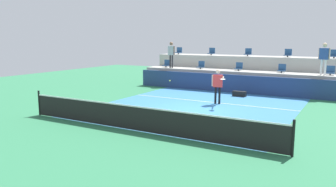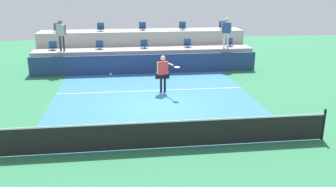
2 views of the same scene
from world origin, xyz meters
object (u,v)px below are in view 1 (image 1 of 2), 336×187
stadium_chair_upper_center (248,53)px  stadium_chair_lower_right (282,69)px  stadium_chair_upper_right (288,54)px  stadium_chair_upper_far_right (334,55)px  stadium_chair_lower_left (201,66)px  stadium_chair_upper_left (212,52)px  stadium_chair_lower_far_left (167,64)px  stadium_chair_upper_far_left (179,51)px  tennis_player (218,83)px  tennis_ball (170,81)px  stadium_chair_lower_center (239,67)px  spectator_leaning_on_rail (324,56)px  spectator_in_grey (171,52)px  equipment_bag (239,94)px  stadium_chair_lower_far_right (330,71)px

stadium_chair_upper_center → stadium_chair_lower_right: bearing=-34.5°
stadium_chair_upper_right → stadium_chair_upper_far_right: bearing=0.0°
stadium_chair_upper_center → stadium_chair_lower_left: bearing=-146.0°
stadium_chair_lower_right → stadium_chair_upper_left: bearing=161.2°
stadium_chair_lower_far_left → stadium_chair_upper_left: bearing=33.6°
stadium_chair_upper_far_left → tennis_player: 9.15m
stadium_chair_upper_center → tennis_ball: size_ratio=7.65×
stadium_chair_lower_far_left → stadium_chair_upper_center: bearing=18.5°
stadium_chair_lower_right → stadium_chair_upper_far_right: stadium_chair_upper_far_right is taller
stadium_chair_upper_far_right → tennis_player: size_ratio=0.30×
stadium_chair_upper_far_left → tennis_ball: bearing=-65.4°
stadium_chair_upper_far_left → stadium_chair_upper_center: same height
stadium_chair_lower_far_left → tennis_ball: bearing=-58.6°
stadium_chair_lower_center → stadium_chair_upper_center: stadium_chair_upper_center is taller
stadium_chair_upper_far_left → tennis_player: (5.87, -6.91, -1.23)m
stadium_chair_lower_center → tennis_ball: size_ratio=7.65×
stadium_chair_lower_right → tennis_ball: (-4.52, -5.68, -0.36)m
stadium_chair_upper_far_left → stadium_chair_upper_left: (2.67, 0.00, 0.00)m
stadium_chair_upper_right → tennis_ball: 8.82m
tennis_ball → spectator_leaning_on_rail: bearing=37.9°
stadium_chair_upper_left → spectator_leaning_on_rail: size_ratio=0.29×
stadium_chair_lower_left → stadium_chair_upper_far_left: 3.32m
stadium_chair_lower_far_left → spectator_leaning_on_rail: size_ratio=0.29×
stadium_chair_upper_far_left → stadium_chair_upper_right: bearing=0.0°
stadium_chair_upper_right → spectator_leaning_on_rail: (2.30, -2.18, 0.03)m
stadium_chair_upper_right → stadium_chair_lower_far_left: bearing=-167.3°
stadium_chair_upper_far_right → spectator_in_grey: 10.28m
equipment_bag → stadium_chair_upper_right: bearing=66.6°
stadium_chair_upper_far_right → stadium_chair_lower_right: bearing=-145.9°
stadium_chair_lower_left → stadium_chair_upper_right: size_ratio=1.00×
stadium_chair_upper_left → stadium_chair_upper_right: size_ratio=1.00×
tennis_ball → stadium_chair_upper_far_right: bearing=46.2°
stadium_chair_upper_center → stadium_chair_lower_far_right: bearing=-18.9°
stadium_chair_upper_far_right → tennis_ball: size_ratio=7.65×
spectator_in_grey → spectator_leaning_on_rail: 9.67m
stadium_chair_upper_far_right → tennis_ball: 10.44m
stadium_chair_lower_center → stadium_chair_lower_far_right: (5.29, 0.00, 0.00)m
stadium_chair_lower_far_left → stadium_chair_upper_right: (7.97, 1.80, 0.85)m
stadium_chair_upper_right → stadium_chair_lower_center: bearing=-145.7°
stadium_chair_lower_right → stadium_chair_lower_left: bearing=180.0°
spectator_in_grey → equipment_bag: bearing=-19.5°
stadium_chair_upper_left → spectator_in_grey: spectator_in_grey is taller
stadium_chair_upper_center → spectator_leaning_on_rail: bearing=-24.0°
stadium_chair_upper_center → stadium_chair_upper_right: (2.61, 0.00, 0.00)m
stadium_chair_lower_center → equipment_bag: bearing=-70.5°
stadium_chair_lower_left → stadium_chair_lower_far_right: size_ratio=1.00×
stadium_chair_upper_center → tennis_ball: stadium_chair_upper_center is taller
stadium_chair_lower_center → spectator_leaning_on_rail: bearing=-4.4°
tennis_player → stadium_chair_upper_far_left: bearing=130.4°
spectator_leaning_on_rail → equipment_bag: spectator_leaning_on_rail is taller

